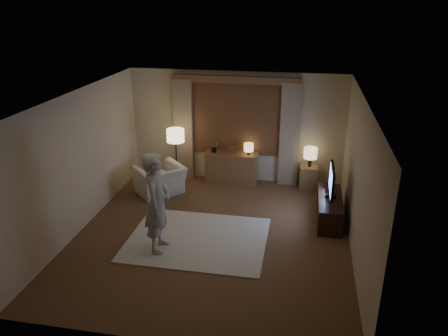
% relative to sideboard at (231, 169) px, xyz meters
% --- Properties ---
extents(room, '(5.04, 5.54, 2.64)m').
position_rel_sideboard_xyz_m(room, '(0.06, -2.00, 0.98)').
color(room, brown).
rests_on(room, ground).
extents(rug, '(2.50, 2.00, 0.02)m').
position_rel_sideboard_xyz_m(rug, '(-0.17, -2.70, -0.34)').
color(rug, beige).
rests_on(rug, floor).
extents(sideboard, '(1.20, 0.40, 0.70)m').
position_rel_sideboard_xyz_m(sideboard, '(0.00, 0.00, 0.00)').
color(sideboard, brown).
rests_on(sideboard, floor).
extents(picture_frame, '(0.16, 0.02, 0.20)m').
position_rel_sideboard_xyz_m(picture_frame, '(0.00, 0.00, 0.45)').
color(picture_frame, brown).
rests_on(picture_frame, sideboard).
extents(plant, '(0.17, 0.13, 0.30)m').
position_rel_sideboard_xyz_m(plant, '(-0.40, 0.00, 0.50)').
color(plant, '#999999').
rests_on(plant, sideboard).
extents(table_lamp_sideboard, '(0.22, 0.22, 0.30)m').
position_rel_sideboard_xyz_m(table_lamp_sideboard, '(0.40, 0.00, 0.55)').
color(table_lamp_sideboard, black).
rests_on(table_lamp_sideboard, sideboard).
extents(floor_lamp, '(0.40, 0.40, 1.37)m').
position_rel_sideboard_xyz_m(floor_lamp, '(-1.22, -0.39, 0.80)').
color(floor_lamp, black).
rests_on(floor_lamp, floor).
extents(armchair, '(1.31, 1.31, 0.64)m').
position_rel_sideboard_xyz_m(armchair, '(-1.47, -0.90, -0.03)').
color(armchair, beige).
rests_on(armchair, floor).
extents(side_table, '(0.40, 0.40, 0.56)m').
position_rel_sideboard_xyz_m(side_table, '(1.80, -0.05, -0.07)').
color(side_table, brown).
rests_on(side_table, floor).
extents(table_lamp_side, '(0.30, 0.30, 0.44)m').
position_rel_sideboard_xyz_m(table_lamp_side, '(1.80, -0.05, 0.52)').
color(table_lamp_side, black).
rests_on(table_lamp_side, side_table).
extents(tv_stand, '(0.45, 1.40, 0.50)m').
position_rel_sideboard_xyz_m(tv_stand, '(2.21, -1.50, -0.10)').
color(tv_stand, black).
rests_on(tv_stand, floor).
extents(tv, '(0.21, 0.87, 0.63)m').
position_rel_sideboard_xyz_m(tv, '(2.21, -1.50, 0.50)').
color(tv, black).
rests_on(tv, tv_stand).
extents(person, '(0.46, 0.67, 1.78)m').
position_rel_sideboard_xyz_m(person, '(-0.74, -3.13, 0.56)').
color(person, '#B9B3AB').
rests_on(person, rug).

